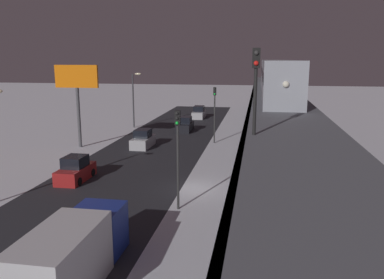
{
  "coord_description": "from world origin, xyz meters",
  "views": [
    {
      "loc": [
        -4.54,
        27.49,
        9.49
      ],
      "look_at": [
        2.35,
        -12.97,
        1.05
      ],
      "focal_mm": 36.6,
      "sensor_mm": 36.0,
      "label": 1
    }
  ],
  "objects_px": {
    "commercial_billboard": "(77,85)",
    "delivery_van": "(73,254)",
    "sedan_black": "(185,125)",
    "subway_train": "(275,75)",
    "traffic_light_mid": "(215,107)",
    "sedan_silver_2": "(199,113)",
    "rail_signal": "(256,76)",
    "traffic_light_near": "(178,146)",
    "sedan_red": "(76,171)",
    "sedan_silver": "(143,140)"
  },
  "relations": [
    {
      "from": "subway_train",
      "to": "sedan_black",
      "type": "height_order",
      "value": "subway_train"
    },
    {
      "from": "sedan_red",
      "to": "traffic_light_mid",
      "type": "distance_m",
      "value": 18.81
    },
    {
      "from": "rail_signal",
      "to": "delivery_van",
      "type": "distance_m",
      "value": 11.22
    },
    {
      "from": "delivery_van",
      "to": "sedan_black",
      "type": "bearing_deg",
      "value": -86.86
    },
    {
      "from": "sedan_black",
      "to": "delivery_van",
      "type": "xyz_separation_m",
      "value": [
        -2.0,
        36.44,
        0.55
      ]
    },
    {
      "from": "delivery_van",
      "to": "commercial_billboard",
      "type": "bearing_deg",
      "value": -65.2
    },
    {
      "from": "sedan_silver",
      "to": "traffic_light_near",
      "type": "distance_m",
      "value": 19.09
    },
    {
      "from": "sedan_silver_2",
      "to": "delivery_van",
      "type": "height_order",
      "value": "delivery_van"
    },
    {
      "from": "commercial_billboard",
      "to": "delivery_van",
      "type": "bearing_deg",
      "value": 114.8
    },
    {
      "from": "sedan_silver_2",
      "to": "traffic_light_mid",
      "type": "height_order",
      "value": "traffic_light_mid"
    },
    {
      "from": "subway_train",
      "to": "sedan_black",
      "type": "bearing_deg",
      "value": -26.47
    },
    {
      "from": "sedan_silver",
      "to": "sedan_silver_2",
      "type": "height_order",
      "value": "same"
    },
    {
      "from": "sedan_red",
      "to": "traffic_light_mid",
      "type": "bearing_deg",
      "value": -120.19
    },
    {
      "from": "sedan_silver",
      "to": "traffic_light_mid",
      "type": "bearing_deg",
      "value": -155.52
    },
    {
      "from": "traffic_light_near",
      "to": "traffic_light_mid",
      "type": "xyz_separation_m",
      "value": [
        0.0,
        -20.63,
        0.0
      ]
    },
    {
      "from": "subway_train",
      "to": "traffic_light_near",
      "type": "height_order",
      "value": "subway_train"
    },
    {
      "from": "commercial_billboard",
      "to": "traffic_light_mid",
      "type": "bearing_deg",
      "value": -162.28
    },
    {
      "from": "subway_train",
      "to": "delivery_van",
      "type": "bearing_deg",
      "value": 73.14
    },
    {
      "from": "subway_train",
      "to": "traffic_light_mid",
      "type": "relative_size",
      "value": 5.76
    },
    {
      "from": "rail_signal",
      "to": "sedan_black",
      "type": "distance_m",
      "value": 34.65
    },
    {
      "from": "delivery_van",
      "to": "sedan_silver",
      "type": "bearing_deg",
      "value": -79.65
    },
    {
      "from": "subway_train",
      "to": "sedan_silver_2",
      "type": "relative_size",
      "value": 8.16
    },
    {
      "from": "traffic_light_mid",
      "to": "commercial_billboard",
      "type": "relative_size",
      "value": 0.72
    },
    {
      "from": "sedan_silver_2",
      "to": "rail_signal",
      "type": "bearing_deg",
      "value": -78.13
    },
    {
      "from": "delivery_van",
      "to": "commercial_billboard",
      "type": "distance_m",
      "value": 28.22
    },
    {
      "from": "sedan_red",
      "to": "sedan_silver",
      "type": "height_order",
      "value": "same"
    },
    {
      "from": "sedan_silver_2",
      "to": "commercial_billboard",
      "type": "relative_size",
      "value": 0.51
    },
    {
      "from": "sedan_black",
      "to": "commercial_billboard",
      "type": "xyz_separation_m",
      "value": [
        9.61,
        11.3,
        6.03
      ]
    },
    {
      "from": "delivery_van",
      "to": "commercial_billboard",
      "type": "relative_size",
      "value": 0.83
    },
    {
      "from": "sedan_silver_2",
      "to": "commercial_billboard",
      "type": "bearing_deg",
      "value": -112.05
    },
    {
      "from": "sedan_silver",
      "to": "sedan_black",
      "type": "relative_size",
      "value": 1.03
    },
    {
      "from": "rail_signal",
      "to": "sedan_red",
      "type": "height_order",
      "value": "rail_signal"
    },
    {
      "from": "traffic_light_near",
      "to": "commercial_billboard",
      "type": "relative_size",
      "value": 0.72
    },
    {
      "from": "subway_train",
      "to": "sedan_red",
      "type": "relative_size",
      "value": 9.17
    },
    {
      "from": "sedan_silver_2",
      "to": "traffic_light_mid",
      "type": "bearing_deg",
      "value": -76.21
    },
    {
      "from": "sedan_silver_2",
      "to": "commercial_billboard",
      "type": "height_order",
      "value": "commercial_billboard"
    },
    {
      "from": "sedan_red",
      "to": "commercial_billboard",
      "type": "relative_size",
      "value": 0.45
    },
    {
      "from": "rail_signal",
      "to": "sedan_silver_2",
      "type": "height_order",
      "value": "rail_signal"
    },
    {
      "from": "delivery_van",
      "to": "traffic_light_near",
      "type": "xyz_separation_m",
      "value": [
        -2.7,
        -9.07,
        2.85
      ]
    },
    {
      "from": "sedan_silver",
      "to": "traffic_light_near",
      "type": "relative_size",
      "value": 0.65
    },
    {
      "from": "rail_signal",
      "to": "sedan_silver_2",
      "type": "distance_m",
      "value": 46.48
    },
    {
      "from": "traffic_light_near",
      "to": "rail_signal",
      "type": "bearing_deg",
      "value": 133.18
    },
    {
      "from": "rail_signal",
      "to": "traffic_light_near",
      "type": "xyz_separation_m",
      "value": [
        4.72,
        -5.03,
        -4.53
      ]
    },
    {
      "from": "traffic_light_near",
      "to": "delivery_van",
      "type": "bearing_deg",
      "value": 73.43
    },
    {
      "from": "rail_signal",
      "to": "sedan_silver",
      "type": "height_order",
      "value": "rail_signal"
    },
    {
      "from": "delivery_van",
      "to": "commercial_billboard",
      "type": "xyz_separation_m",
      "value": [
        11.61,
        -25.13,
        5.48
      ]
    },
    {
      "from": "subway_train",
      "to": "traffic_light_mid",
      "type": "xyz_separation_m",
      "value": [
        6.63,
        1.08,
        -3.58
      ]
    },
    {
      "from": "commercial_billboard",
      "to": "sedan_black",
      "type": "bearing_deg",
      "value": -130.38
    },
    {
      "from": "sedan_black",
      "to": "subway_train",
      "type": "bearing_deg",
      "value": -26.47
    },
    {
      "from": "subway_train",
      "to": "traffic_light_near",
      "type": "bearing_deg",
      "value": 73.02
    }
  ]
}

